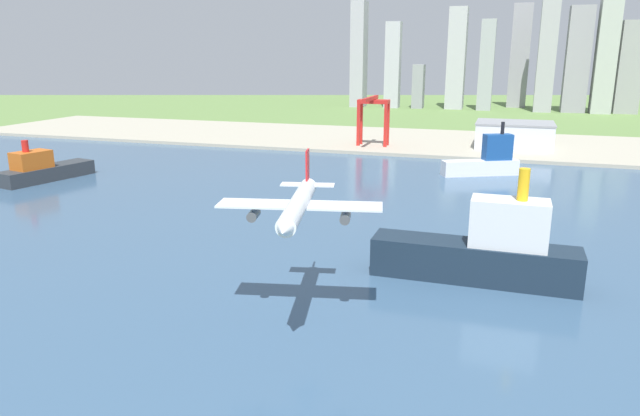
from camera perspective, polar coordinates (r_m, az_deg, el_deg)
ground_plane at (r=282.87m, az=10.02°, el=0.63°), size 2400.00×2400.00×0.00m
water_bay at (r=225.77m, az=7.83°, el=-2.94°), size 840.00×360.00×0.15m
industrial_pier at (r=468.28m, az=13.38°, el=6.24°), size 840.00×140.00×2.50m
airplane_landing at (r=144.06m, az=-2.16°, el=0.24°), size 42.79×46.48×15.40m
container_barge at (r=357.99m, az=-25.62°, el=3.45°), size 25.50×54.57×23.81m
cargo_ship at (r=186.16m, az=15.75°, el=-4.10°), size 63.14×13.74×36.33m
ferry_boat at (r=351.58m, az=16.03°, el=4.51°), size 43.98×27.38×30.89m
port_crane_red at (r=432.62m, az=5.23°, el=9.56°), size 22.82×40.44×36.54m
warehouse_main at (r=448.26m, az=18.57°, el=6.86°), size 54.29×40.24×18.55m
distant_skyline at (r=774.49m, az=18.05°, el=13.71°), size 347.34×74.79×136.14m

